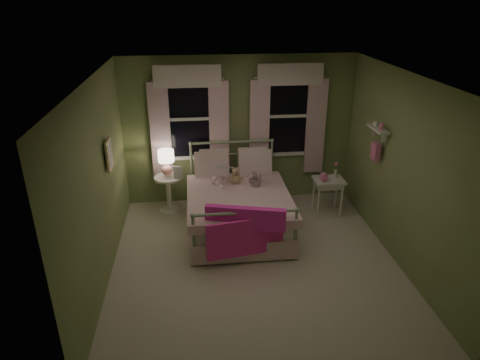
{
  "coord_description": "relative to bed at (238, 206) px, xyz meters",
  "views": [
    {
      "loc": [
        -0.78,
        -5.03,
        3.55
      ],
      "look_at": [
        -0.14,
        0.66,
        1.0
      ],
      "focal_mm": 32.0,
      "sensor_mm": 36.0,
      "label": 1
    }
  ],
  "objects": [
    {
      "name": "framed_picture",
      "position": [
        -1.8,
        -0.41,
        1.12
      ],
      "size": [
        0.03,
        0.32,
        0.42
      ],
      "color": "beige",
      "rests_on": "room_shell"
    },
    {
      "name": "window_right",
      "position": [
        0.99,
        1.02,
        1.24
      ],
      "size": [
        1.34,
        0.13,
        1.96
      ],
      "color": "black",
      "rests_on": "room_shell"
    },
    {
      "name": "nightstand_right",
      "position": [
        1.58,
        0.3,
        0.17
      ],
      "size": [
        0.5,
        0.4,
        0.64
      ],
      "color": "white",
      "rests_on": "ground"
    },
    {
      "name": "child_left",
      "position": [
        -0.28,
        0.42,
        0.59
      ],
      "size": [
        0.32,
        0.24,
        0.8
      ],
      "primitive_type": "imported",
      "rotation": [
        0.0,
        0.0,
        3.3
      ],
      "color": "#F7D1DD",
      "rests_on": "bed"
    },
    {
      "name": "bed",
      "position": [
        0.0,
        0.0,
        0.0
      ],
      "size": [
        1.58,
        2.04,
        1.18
      ],
      "color": "white",
      "rests_on": "ground"
    },
    {
      "name": "pink_throw",
      "position": [
        0.0,
        -1.03,
        0.23
      ],
      "size": [
        1.09,
        0.37,
        0.71
      ],
      "color": "#F22FB2",
      "rests_on": "bed"
    },
    {
      "name": "table_lamp",
      "position": [
        -1.12,
        0.71,
        0.57
      ],
      "size": [
        0.27,
        0.27,
        0.45
      ],
      "color": "pink",
      "rests_on": "nightstand_left"
    },
    {
      "name": "book_left",
      "position": [
        -0.28,
        0.17,
        0.58
      ],
      "size": [
        0.23,
        0.17,
        0.26
      ],
      "primitive_type": "imported",
      "rotation": [
        1.22,
        0.0,
        -0.32
      ],
      "color": "beige",
      "rests_on": "child_left"
    },
    {
      "name": "pink_toy",
      "position": [
        1.48,
        0.3,
        0.32
      ],
      "size": [
        0.14,
        0.2,
        0.14
      ],
      "color": "pink",
      "rests_on": "nightstand_right"
    },
    {
      "name": "teddy_bear",
      "position": [
        -0.0,
        0.26,
        0.41
      ],
      "size": [
        0.22,
        0.18,
        0.3
      ],
      "color": "tan",
      "rests_on": "bed"
    },
    {
      "name": "wall_shelf",
      "position": [
        2.04,
        -0.31,
        1.14
      ],
      "size": [
        0.15,
        0.5,
        0.6
      ],
      "color": "white",
      "rests_on": "room_shell"
    },
    {
      "name": "bud_vase",
      "position": [
        1.7,
        0.35,
        0.41
      ],
      "size": [
        0.06,
        0.06,
        0.28
      ],
      "color": "white",
      "rests_on": "nightstand_right"
    },
    {
      "name": "window_left",
      "position": [
        -0.71,
        1.02,
        1.24
      ],
      "size": [
        1.34,
        0.13,
        1.96
      ],
      "color": "black",
      "rests_on": "room_shell"
    },
    {
      "name": "nightstand_left",
      "position": [
        -1.12,
        0.71,
        0.03
      ],
      "size": [
        0.46,
        0.46,
        0.65
      ],
      "color": "white",
      "rests_on": "ground"
    },
    {
      "name": "room_shell",
      "position": [
        0.14,
        -1.01,
        0.92
      ],
      "size": [
        4.2,
        4.2,
        4.2
      ],
      "color": "silver",
      "rests_on": "ground"
    },
    {
      "name": "book_right",
      "position": [
        0.28,
        0.17,
        0.54
      ],
      "size": [
        0.21,
        0.14,
        0.26
      ],
      "primitive_type": "imported",
      "rotation": [
        1.22,
        0.0,
        -0.16
      ],
      "color": "beige",
      "rests_on": "child_right"
    },
    {
      "name": "child_right",
      "position": [
        0.28,
        0.42,
        0.55
      ],
      "size": [
        0.36,
        0.29,
        0.72
      ],
      "primitive_type": "imported",
      "rotation": [
        0.0,
        0.0,
        3.19
      ],
      "color": "#F7D1DD",
      "rests_on": "bed"
    },
    {
      "name": "book_nightstand",
      "position": [
        -1.02,
        0.63,
        0.27
      ],
      "size": [
        0.23,
        0.27,
        0.02
      ],
      "primitive_type": "imported",
      "rotation": [
        0.0,
        0.0,
        -0.36
      ],
      "color": "beige",
      "rests_on": "nightstand_left"
    }
  ]
}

